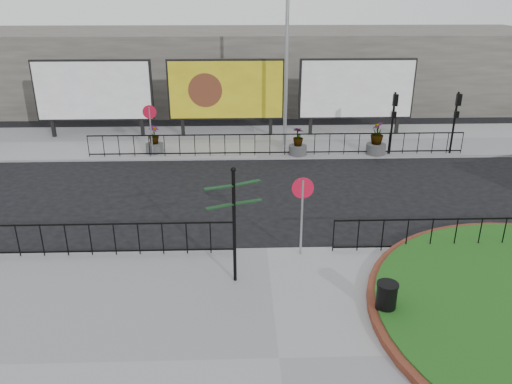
{
  "coord_description": "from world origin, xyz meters",
  "views": [
    {
      "loc": [
        -0.79,
        -13.67,
        7.58
      ],
      "look_at": [
        -0.28,
        1.81,
        1.26
      ],
      "focal_mm": 35.0,
      "sensor_mm": 36.0,
      "label": 1
    }
  ],
  "objects_px": {
    "litter_bin": "(386,299)",
    "lamp_post": "(287,51)",
    "planter_c": "(376,141)",
    "planter_a": "(154,143)",
    "billboard_mid": "(226,90)",
    "fingerpost_sign": "(234,214)",
    "planter_b": "(298,145)"
  },
  "relations": [
    {
      "from": "litter_bin",
      "to": "lamp_post",
      "type": "bearing_deg",
      "value": 94.83
    },
    {
      "from": "lamp_post",
      "to": "planter_c",
      "type": "distance_m",
      "value": 6.15
    },
    {
      "from": "lamp_post",
      "to": "planter_a",
      "type": "height_order",
      "value": "lamp_post"
    },
    {
      "from": "billboard_mid",
      "to": "fingerpost_sign",
      "type": "bearing_deg",
      "value": -87.96
    },
    {
      "from": "planter_c",
      "to": "billboard_mid",
      "type": "bearing_deg",
      "value": 153.99
    },
    {
      "from": "fingerpost_sign",
      "to": "planter_b",
      "type": "distance_m",
      "value": 11.69
    },
    {
      "from": "lamp_post",
      "to": "planter_b",
      "type": "height_order",
      "value": "lamp_post"
    },
    {
      "from": "fingerpost_sign",
      "to": "planter_b",
      "type": "xyz_separation_m",
      "value": [
        2.97,
        11.21,
        -1.5
      ]
    },
    {
      "from": "planter_b",
      "to": "planter_a",
      "type": "bearing_deg",
      "value": 175.19
    },
    {
      "from": "litter_bin",
      "to": "planter_b",
      "type": "bearing_deg",
      "value": 93.25
    },
    {
      "from": "litter_bin",
      "to": "planter_c",
      "type": "height_order",
      "value": "planter_c"
    },
    {
      "from": "billboard_mid",
      "to": "planter_b",
      "type": "height_order",
      "value": "billboard_mid"
    },
    {
      "from": "billboard_mid",
      "to": "fingerpost_sign",
      "type": "distance_m",
      "value": 14.8
    },
    {
      "from": "planter_b",
      "to": "planter_c",
      "type": "xyz_separation_m",
      "value": [
        3.82,
        0.0,
        0.13
      ]
    },
    {
      "from": "lamp_post",
      "to": "billboard_mid",
      "type": "bearing_deg",
      "value": 146.75
    },
    {
      "from": "billboard_mid",
      "to": "planter_a",
      "type": "distance_m",
      "value": 5.0
    },
    {
      "from": "fingerpost_sign",
      "to": "litter_bin",
      "type": "xyz_separation_m",
      "value": [
        3.71,
        -1.69,
        -1.55
      ]
    },
    {
      "from": "billboard_mid",
      "to": "litter_bin",
      "type": "height_order",
      "value": "billboard_mid"
    },
    {
      "from": "billboard_mid",
      "to": "lamp_post",
      "type": "distance_m",
      "value": 4.23
    },
    {
      "from": "lamp_post",
      "to": "planter_c",
      "type": "relative_size",
      "value": 5.81
    },
    {
      "from": "planter_b",
      "to": "billboard_mid",
      "type": "bearing_deg",
      "value": 134.42
    },
    {
      "from": "litter_bin",
      "to": "planter_a",
      "type": "xyz_separation_m",
      "value": [
        -7.72,
        13.49,
        0.05
      ]
    },
    {
      "from": "fingerpost_sign",
      "to": "litter_bin",
      "type": "distance_m",
      "value": 4.36
    },
    {
      "from": "fingerpost_sign",
      "to": "planter_a",
      "type": "xyz_separation_m",
      "value": [
        -4.01,
        11.8,
        -1.51
      ]
    },
    {
      "from": "billboard_mid",
      "to": "lamp_post",
      "type": "xyz_separation_m",
      "value": [
        3.01,
        -1.97,
        2.23
      ]
    },
    {
      "from": "planter_a",
      "to": "planter_c",
      "type": "bearing_deg",
      "value": -3.11
    },
    {
      "from": "lamp_post",
      "to": "litter_bin",
      "type": "height_order",
      "value": "lamp_post"
    },
    {
      "from": "lamp_post",
      "to": "planter_c",
      "type": "xyz_separation_m",
      "value": [
        4.31,
        -1.6,
        -4.08
      ]
    },
    {
      "from": "planter_a",
      "to": "fingerpost_sign",
      "type": "bearing_deg",
      "value": -71.21
    },
    {
      "from": "planter_a",
      "to": "planter_c",
      "type": "relative_size",
      "value": 0.84
    },
    {
      "from": "lamp_post",
      "to": "fingerpost_sign",
      "type": "xyz_separation_m",
      "value": [
        -2.48,
        -12.81,
        -2.71
      ]
    },
    {
      "from": "lamp_post",
      "to": "planter_b",
      "type": "relative_size",
      "value": 6.77
    }
  ]
}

